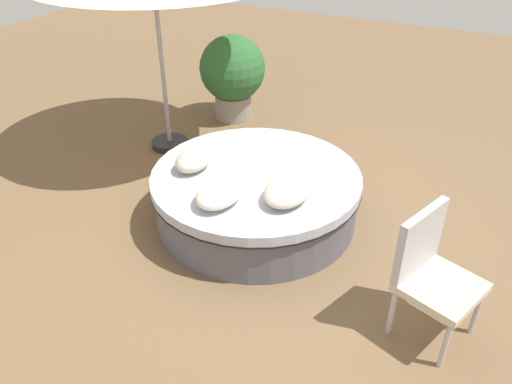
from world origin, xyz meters
TOP-DOWN VIEW (x-y plane):
  - ground_plane at (0.00, 0.00)m, footprint 16.00×16.00m
  - round_bed at (0.00, 0.00)m, footprint 1.97×1.97m
  - throw_pillow_0 at (0.18, -0.56)m, footprint 0.42×0.29m
  - throw_pillow_1 at (0.55, -0.07)m, footprint 0.52×0.36m
  - throw_pillow_2 at (0.26, 0.43)m, footprint 0.54×0.38m
  - patio_chair at (0.69, 1.70)m, footprint 0.66×0.65m
  - planter at (-2.00, -1.34)m, footprint 0.86×0.86m

SIDE VIEW (x-z plane):
  - ground_plane at x=0.00m, z-range 0.00..0.00m
  - round_bed at x=0.00m, z-range 0.01..0.52m
  - patio_chair at x=0.69m, z-range 0.07..1.05m
  - throw_pillow_2 at x=0.26m, z-range 0.51..0.68m
  - throw_pillow_1 at x=0.55m, z-range 0.51..0.69m
  - throw_pillow_0 at x=0.18m, z-range 0.51..0.70m
  - planter at x=-2.00m, z-range 0.07..1.20m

